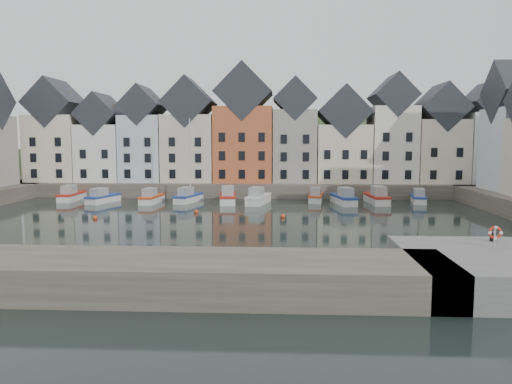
# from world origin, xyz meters

# --- Properties ---
(ground) EXTENTS (260.00, 260.00, 0.00)m
(ground) POSITION_xyz_m (0.00, 0.00, 0.00)
(ground) COLOR black
(ground) RESTS_ON ground
(far_quay) EXTENTS (90.00, 16.00, 2.00)m
(far_quay) POSITION_xyz_m (0.00, 30.00, 1.00)
(far_quay) COLOR #4A4239
(far_quay) RESTS_ON ground
(hillside) EXTENTS (153.60, 70.40, 64.00)m
(hillside) POSITION_xyz_m (0.02, 56.00, -17.96)
(hillside) COLOR #23351A
(hillside) RESTS_ON ground
(far_terrace) EXTENTS (72.37, 8.16, 17.78)m
(far_terrace) POSITION_xyz_m (3.21, 28.00, 8.88)
(far_terrace) COLOR #F0E6C9
(far_terrace) RESTS_ON far_quay
(mooring_buoys) EXTENTS (20.50, 5.50, 0.50)m
(mooring_buoys) POSITION_xyz_m (-4.00, 5.33, 0.15)
(mooring_buoys) COLOR #C94217
(mooring_buoys) RESTS_ON ground
(boat_a) EXTENTS (2.08, 6.28, 2.39)m
(boat_a) POSITION_xyz_m (-23.28, 18.72, 0.71)
(boat_a) COLOR silver
(boat_a) RESTS_ON ground
(boat_b) EXTENTS (3.32, 6.10, 2.24)m
(boat_b) POSITION_xyz_m (-18.12, 16.62, 0.67)
(boat_b) COLOR silver
(boat_b) RESTS_ON ground
(boat_c) EXTENTS (2.23, 6.04, 2.28)m
(boat_c) POSITION_xyz_m (-11.45, 16.53, 0.68)
(boat_c) COLOR silver
(boat_c) RESTS_ON ground
(boat_d) EXTENTS (3.33, 6.28, 11.48)m
(boat_d) POSITION_xyz_m (-6.75, 17.74, 0.75)
(boat_d) COLOR silver
(boat_d) RESTS_ON ground
(boat_e) EXTENTS (2.71, 6.90, 2.58)m
(boat_e) POSITION_xyz_m (-1.28, 17.08, 0.77)
(boat_e) COLOR silver
(boat_e) RESTS_ON ground
(boat_f) EXTENTS (3.32, 6.81, 2.51)m
(boat_f) POSITION_xyz_m (2.77, 16.49, 0.75)
(boat_f) COLOR silver
(boat_f) RESTS_ON ground
(boat_g) EXTENTS (2.40, 5.85, 2.18)m
(boat_g) POSITION_xyz_m (10.52, 19.20, 0.65)
(boat_g) COLOR silver
(boat_g) RESTS_ON ground
(boat_h) EXTENTS (3.06, 6.75, 2.50)m
(boat_h) POSITION_xyz_m (14.02, 16.71, 0.74)
(boat_h) COLOR silver
(boat_h) RESTS_ON ground
(boat_i) EXTENTS (2.54, 6.93, 2.62)m
(boat_i) POSITION_xyz_m (18.46, 17.48, 0.78)
(boat_i) COLOR silver
(boat_i) RESTS_ON ground
(boat_j) EXTENTS (2.74, 5.87, 2.17)m
(boat_j) POSITION_xyz_m (24.18, 18.63, 0.65)
(boat_j) COLOR silver
(boat_j) RESTS_ON ground
(mooring_bollard) EXTENTS (0.48, 0.48, 0.56)m
(mooring_bollard) POSITION_xyz_m (19.32, -16.50, 2.31)
(mooring_bollard) COLOR black
(mooring_bollard) RESTS_ON near_quay
(life_ring_post) EXTENTS (0.80, 0.17, 1.30)m
(life_ring_post) POSITION_xyz_m (18.67, -18.32, 2.86)
(life_ring_post) COLOR gray
(life_ring_post) RESTS_ON near_quay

